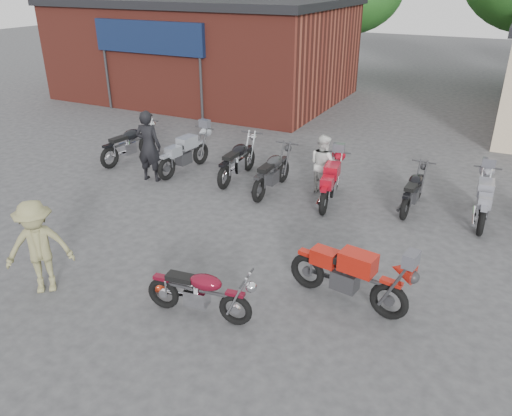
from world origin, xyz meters
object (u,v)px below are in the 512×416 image
at_px(person_dark, 149,146).
at_px(person_light, 323,164).
at_px(row_bike_5, 414,188).
at_px(sportbike, 350,272).
at_px(row_bike_2, 238,158).
at_px(vintage_motorcycle, 200,290).
at_px(row_bike_4, 331,181).
at_px(helmet, 159,286).
at_px(row_bike_1, 185,151).
at_px(person_tan, 38,247).
at_px(row_bike_6, 484,198).
at_px(row_bike_0, 129,142).
at_px(row_bike_3, 272,170).

relative_size(person_dark, person_light, 1.27).
bearing_deg(person_light, row_bike_5, -148.74).
bearing_deg(sportbike, row_bike_2, 145.50).
xyz_separation_m(vintage_motorcycle, row_bike_4, (0.37, 5.35, 0.05)).
distance_m(sportbike, helmet, 3.38).
bearing_deg(vintage_motorcycle, helmet, 159.40).
bearing_deg(row_bike_1, person_dark, 159.69).
xyz_separation_m(sportbike, person_tan, (-4.97, -2.07, 0.26)).
xyz_separation_m(person_light, row_bike_4, (0.41, -0.53, -0.19)).
xyz_separation_m(helmet, person_tan, (-1.84, -0.87, 0.76)).
height_order(person_light, row_bike_4, person_light).
height_order(helmet, row_bike_4, row_bike_4).
bearing_deg(row_bike_6, helmet, 135.34).
xyz_separation_m(sportbike, helmet, (-3.12, -1.21, -0.50)).
relative_size(sportbike, row_bike_0, 1.02).
relative_size(vintage_motorcycle, row_bike_4, 0.91).
bearing_deg(person_tan, row_bike_1, 59.28).
bearing_deg(row_bike_2, row_bike_1, 93.54).
bearing_deg(person_tan, row_bike_5, 10.14).
bearing_deg(person_dark, row_bike_6, -179.47).
bearing_deg(row_bike_1, person_tan, -163.88).
xyz_separation_m(vintage_motorcycle, row_bike_3, (-1.21, 5.34, 0.07)).
xyz_separation_m(helmet, person_dark, (-3.46, 4.29, 0.86)).
relative_size(row_bike_3, row_bike_4, 1.03).
bearing_deg(helmet, person_tan, -154.84).
xyz_separation_m(person_light, person_tan, (-2.87, -6.48, 0.10)).
distance_m(person_dark, person_light, 4.69).
bearing_deg(row_bike_5, row_bike_0, 95.24).
xyz_separation_m(helmet, row_bike_0, (-5.00, 5.26, 0.49)).
xyz_separation_m(vintage_motorcycle, person_dark, (-4.53, 4.54, 0.45)).
relative_size(row_bike_0, row_bike_6, 1.06).
distance_m(person_light, row_bike_2, 2.41).
distance_m(sportbike, person_light, 4.89).
height_order(row_bike_3, row_bike_5, row_bike_3).
relative_size(vintage_motorcycle, row_bike_2, 0.86).
xyz_separation_m(helmet, row_bike_3, (-0.14, 5.08, 0.48)).
relative_size(row_bike_3, row_bike_5, 1.11).
bearing_deg(person_light, row_bike_2, 35.19).
distance_m(row_bike_2, row_bike_3, 1.27).
relative_size(vintage_motorcycle, person_light, 1.17).
bearing_deg(row_bike_1, row_bike_2, -78.38).
xyz_separation_m(vintage_motorcycle, row_bike_6, (3.82, 5.91, 0.05)).
bearing_deg(row_bike_1, helmet, -144.87).
xyz_separation_m(person_tan, row_bike_3, (1.70, 5.95, -0.28)).
distance_m(person_light, row_bike_4, 0.69).
xyz_separation_m(person_dark, person_light, (4.49, 1.33, -0.20)).
xyz_separation_m(row_bike_0, row_bike_1, (2.01, 0.01, -0.00)).
bearing_deg(person_light, row_bike_4, 158.45).
distance_m(helmet, row_bike_4, 5.31).
bearing_deg(person_tan, sportbike, -18.65).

